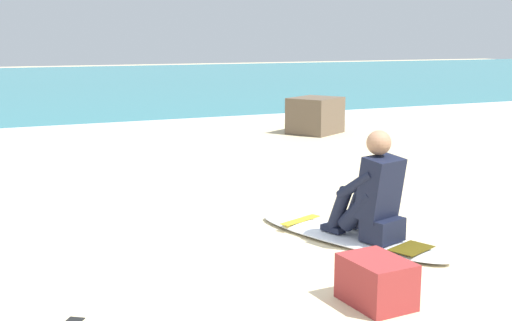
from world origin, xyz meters
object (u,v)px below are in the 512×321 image
(surfboard_main, at_px, (348,236))
(beach_bag, at_px, (376,281))
(shoreline_rock, at_px, (315,115))
(surfer_seated, at_px, (372,197))

(surfboard_main, xyz_separation_m, beach_bag, (-0.61, -1.30, 0.12))
(surfboard_main, height_order, shoreline_rock, shoreline_rock)
(shoreline_rock, bearing_deg, beach_bag, -116.91)
(surfboard_main, distance_m, beach_bag, 1.44)
(surfer_seated, bearing_deg, surfboard_main, 112.86)
(surfboard_main, bearing_deg, surfer_seated, -67.14)
(surfboard_main, relative_size, surfer_seated, 2.20)
(shoreline_rock, distance_m, beach_bag, 8.14)
(surfer_seated, xyz_separation_m, beach_bag, (-0.70, -1.08, -0.28))
(surfer_seated, xyz_separation_m, shoreline_rock, (2.98, 6.18, -0.10))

